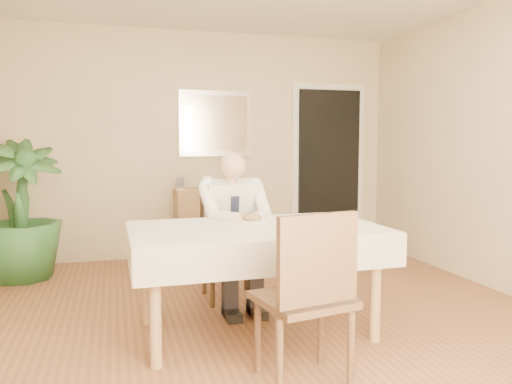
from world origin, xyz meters
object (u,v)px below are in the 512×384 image
object	(u,v)px
sideboard	(219,223)
chair_far	(228,235)
potted_palm	(20,209)
dining_table	(256,238)
seated_man	(236,222)
coffee_mug	(333,220)
chair_near	(309,290)

from	to	relation	value
sideboard	chair_far	bearing A→B (deg)	-100.83
potted_palm	dining_table	bearing A→B (deg)	-47.26
seated_man	potted_palm	bearing A→B (deg)	142.95
chair_far	potted_palm	size ratio (longest dim) A/B	0.69
potted_palm	chair_far	bearing A→B (deg)	-30.70
seated_man	coffee_mug	size ratio (longest dim) A/B	11.23
chair_far	potted_palm	distance (m)	2.11
dining_table	potted_palm	bearing A→B (deg)	132.32
chair_near	coffee_mug	world-z (taller)	chair_near
coffee_mug	potted_palm	size ratio (longest dim) A/B	0.08
potted_palm	chair_near	bearing A→B (deg)	-56.81
chair_near	seated_man	world-z (taller)	seated_man
coffee_mug	chair_far	bearing A→B (deg)	115.98
chair_far	coffee_mug	bearing A→B (deg)	-71.60
coffee_mug	chair_near	bearing A→B (deg)	-123.02
potted_palm	sideboard	bearing A→B (deg)	11.11
chair_far	coffee_mug	xyz separation A→B (m)	(0.51, -1.04, 0.27)
chair_far	sideboard	world-z (taller)	chair_far
chair_far	potted_palm	xyz separation A→B (m)	(-1.81, 1.08, 0.15)
seated_man	potted_palm	distance (m)	2.27
dining_table	sideboard	xyz separation A→B (m)	(0.23, 2.36, -0.27)
dining_table	chair_near	xyz separation A→B (m)	(0.04, -0.87, -0.12)
chair_far	seated_man	distance (m)	0.33
chair_far	potted_palm	bearing A→B (deg)	141.71
dining_table	potted_palm	world-z (taller)	potted_palm
coffee_mug	potted_palm	world-z (taller)	potted_palm
chair_near	seated_man	distance (m)	1.47
coffee_mug	sideboard	size ratio (longest dim) A/B	0.11
chair_near	sideboard	size ratio (longest dim) A/B	0.97
chair_far	chair_near	bearing A→B (deg)	-96.29
dining_table	coffee_mug	size ratio (longest dim) A/B	15.53
chair_far	sideboard	distance (m)	1.50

